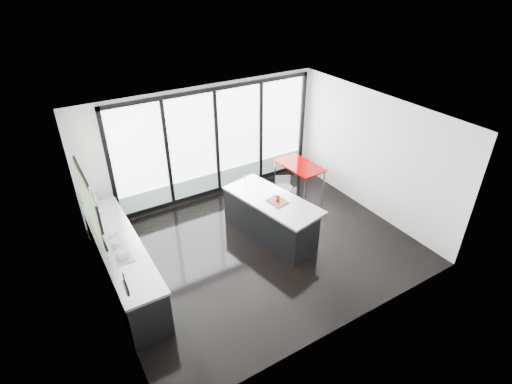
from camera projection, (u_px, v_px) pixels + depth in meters
floor at (259, 246)px, 8.40m from camera, size 6.00×5.00×0.00m
ceiling at (260, 120)px, 6.96m from camera, size 6.00×5.00×0.00m
wall_back at (216, 147)px, 9.67m from camera, size 6.00×0.09×2.80m
wall_front at (349, 263)px, 5.85m from camera, size 6.00×0.00×2.80m
wall_left at (95, 222)px, 6.47m from camera, size 0.26×5.00×2.80m
wall_right at (372, 154)px, 9.02m from camera, size 0.00×5.00×2.80m
counter_cabinets at (123, 263)px, 7.26m from camera, size 0.69×3.24×1.36m
island at (270, 218)px, 8.51m from camera, size 1.35×2.35×1.17m
bar_stool_near at (286, 221)px, 8.58m from camera, size 0.55×0.55×0.71m
bar_stool_far at (283, 200)px, 9.30m from camera, size 0.59×0.59×0.72m
red_table at (299, 176)px, 10.32m from camera, size 0.83×1.34×0.69m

